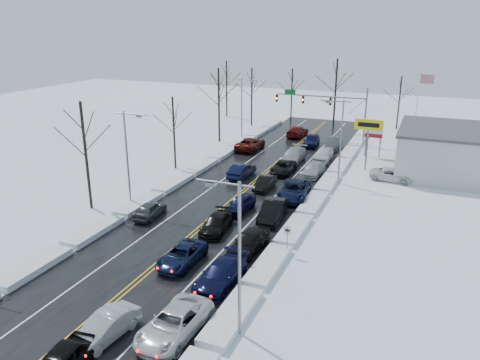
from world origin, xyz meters
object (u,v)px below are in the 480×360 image
at_px(traffic_signal_mast, 330,104).
at_px(oncoming_car_0, 242,177).
at_px(flagpole, 418,104).
at_px(tires_plus_sign, 369,128).

xyz_separation_m(traffic_signal_mast, oncoming_car_0, (-5.36, -20.09, -5.48)).
height_order(flagpole, oncoming_car_0, flagpole).
xyz_separation_m(tires_plus_sign, flagpole, (4.67, 14.01, 0.93)).
relative_size(traffic_signal_mast, flagpole, 1.33).
relative_size(traffic_signal_mast, tires_plus_sign, 2.21).
bearing_deg(traffic_signal_mast, tires_plus_sign, -59.54).
bearing_deg(traffic_signal_mast, flagpole, 9.73).
xyz_separation_m(flagpole, oncoming_car_0, (-17.09, -22.10, -5.93)).
bearing_deg(oncoming_car_0, flagpole, -125.41).
distance_m(traffic_signal_mast, flagpole, 11.90).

